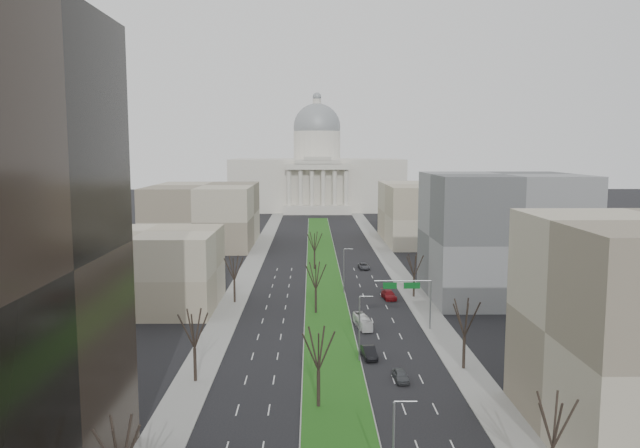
{
  "coord_description": "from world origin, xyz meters",
  "views": [
    {
      "loc": [
        -2.77,
        -26.67,
        28.76
      ],
      "look_at": [
        -0.77,
        115.01,
        11.64
      ],
      "focal_mm": 35.0,
      "sensor_mm": 36.0,
      "label": 1
    }
  ],
  "objects": [
    {
      "name": "tree_right_near",
      "position": [
        17.2,
        22.0,
        6.69
      ],
      "size": [
        5.16,
        5.16,
        9.29
      ],
      "color": "black",
      "rests_on": "ground"
    },
    {
      "name": "building_far_left",
      "position": [
        -35.0,
        160.0,
        9.0
      ],
      "size": [
        30.0,
        40.0,
        18.0
      ],
      "primitive_type": "cube",
      "color": "gray",
      "rests_on": "ground"
    },
    {
      "name": "building_grey_right",
      "position": [
        34.0,
        92.0,
        12.0
      ],
      "size": [
        28.0,
        26.0,
        24.0
      ],
      "primitive_type": "cube",
      "color": "#585A5C",
      "rests_on": "ground"
    },
    {
      "name": "tree_median_a",
      "position": [
        -2.0,
        40.0,
        7.0
      ],
      "size": [
        5.4,
        5.4,
        9.72
      ],
      "color": "black",
      "rests_on": "ground"
    },
    {
      "name": "streetlamp_median_b",
      "position": [
        3.76,
        55.0,
        4.81
      ],
      "size": [
        1.9,
        0.2,
        9.16
      ],
      "color": "gray",
      "rests_on": "ground"
    },
    {
      "name": "tree_right_far",
      "position": [
        17.2,
        92.0,
        6.53
      ],
      "size": [
        5.04,
        5.04,
        9.07
      ],
      "color": "black",
      "rests_on": "ground"
    },
    {
      "name": "car_red",
      "position": [
        12.14,
        90.6,
        0.8
      ],
      "size": [
        2.85,
        5.76,
        1.61
      ],
      "primitive_type": "imported",
      "rotation": [
        0.0,
        0.0,
        0.11
      ],
      "color": "maroon",
      "rests_on": "ground"
    },
    {
      "name": "tree_left_far",
      "position": [
        -17.2,
        88.0,
        6.84
      ],
      "size": [
        5.28,
        5.28,
        9.5
      ],
      "color": "black",
      "rests_on": "ground"
    },
    {
      "name": "tree_left_mid",
      "position": [
        -17.2,
        48.0,
        7.0
      ],
      "size": [
        5.4,
        5.4,
        9.72
      ],
      "color": "black",
      "rests_on": "ground"
    },
    {
      "name": "tree_median_c",
      "position": [
        -2.0,
        120.0,
        7.0
      ],
      "size": [
        5.4,
        5.4,
        9.72
      ],
      "color": "black",
      "rests_on": "ground"
    },
    {
      "name": "car_black",
      "position": [
        5.2,
        56.6,
        0.8
      ],
      "size": [
        2.14,
        4.99,
        1.6
      ],
      "primitive_type": "imported",
      "rotation": [
        0.0,
        0.0,
        0.1
      ],
      "color": "black",
      "rests_on": "ground"
    },
    {
      "name": "streetlamp_median_c",
      "position": [
        3.76,
        95.0,
        4.81
      ],
      "size": [
        1.9,
        0.2,
        9.16
      ],
      "color": "gray",
      "rests_on": "ground"
    },
    {
      "name": "mast_arm_signs",
      "position": [
        13.49,
        70.03,
        6.11
      ],
      "size": [
        9.12,
        0.24,
        8.09
      ],
      "color": "gray",
      "rests_on": "ground"
    },
    {
      "name": "tree_median_b",
      "position": [
        -2.0,
        80.0,
        7.0
      ],
      "size": [
        5.4,
        5.4,
        9.72
      ],
      "color": "black",
      "rests_on": "ground"
    },
    {
      "name": "tree_right_mid",
      "position": [
        17.2,
        52.0,
        7.16
      ],
      "size": [
        5.52,
        5.52,
        9.94
      ],
      "color": "black",
      "rests_on": "ground"
    },
    {
      "name": "building_far_right",
      "position": [
        35.0,
        165.0,
        9.0
      ],
      "size": [
        30.0,
        40.0,
        18.0
      ],
      "primitive_type": "cube",
      "color": "tan",
      "rests_on": "ground"
    },
    {
      "name": "sidewalk_left",
      "position": [
        -17.5,
        95.0,
        0.07
      ],
      "size": [
        5.0,
        330.0,
        0.15
      ],
      "primitive_type": "cube",
      "color": "gray",
      "rests_on": "ground"
    },
    {
      "name": "box_van",
      "position": [
        5.5,
        71.22,
        1.01
      ],
      "size": [
        2.77,
        7.41,
        2.02
      ],
      "primitive_type": "imported",
      "rotation": [
        0.0,
        0.0,
        0.15
      ],
      "color": "white",
      "rests_on": "ground"
    },
    {
      "name": "car_grey_far",
      "position": [
        9.87,
        120.79,
        0.71
      ],
      "size": [
        2.76,
        5.29,
        1.42
      ],
      "primitive_type": "imported",
      "rotation": [
        0.0,
        0.0,
        0.08
      ],
      "color": "#494B51",
      "rests_on": "ground"
    },
    {
      "name": "building_beige_left",
      "position": [
        -33.0,
        85.0,
        7.0
      ],
      "size": [
        26.0,
        22.0,
        14.0
      ],
      "primitive_type": "cube",
      "color": "tan",
      "rests_on": "ground"
    },
    {
      "name": "tree_left_near",
      "position": [
        -17.2,
        18.0,
        6.61
      ],
      "size": [
        5.1,
        5.1,
        9.18
      ],
      "color": "black",
      "rests_on": "ground"
    },
    {
      "name": "ground",
      "position": [
        0.0,
        120.0,
        0.0
      ],
      "size": [
        600.0,
        600.0,
        0.0
      ],
      "primitive_type": "plane",
      "color": "black",
      "rests_on": "ground"
    },
    {
      "name": "car_grey_near",
      "position": [
        8.34,
        47.95,
        0.69
      ],
      "size": [
        1.97,
        4.19,
        1.39
      ],
      "primitive_type": "imported",
      "rotation": [
        0.0,
        0.0,
        0.08
      ],
      "color": "#474A4E",
      "rests_on": "ground"
    },
    {
      "name": "capitol",
      "position": [
        0.0,
        269.59,
        16.31
      ],
      "size": [
        80.0,
        46.0,
        55.0
      ],
      "color": "beige",
      "rests_on": "ground"
    },
    {
      "name": "median",
      "position": [
        0.0,
        118.99,
        0.1
      ],
      "size": [
        8.0,
        222.03,
        0.2
      ],
      "color": "#999993",
      "rests_on": "ground"
    },
    {
      "name": "sidewalk_right",
      "position": [
        17.5,
        95.0,
        0.07
      ],
      "size": [
        5.0,
        330.0,
        0.15
      ],
      "primitive_type": "cube",
      "color": "gray",
      "rests_on": "ground"
    }
  ]
}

